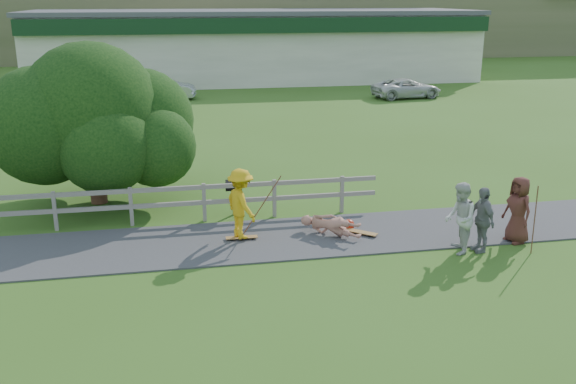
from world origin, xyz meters
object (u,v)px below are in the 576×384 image
object	(u,v)px
bbq	(234,198)
car_silver	(160,88)
skater_fallen	(331,225)
car_white	(407,88)
skater_rider	(241,207)
spectator_b	(482,219)
spectator_c	(518,210)
tree	(94,143)
spectator_a	(460,218)

from	to	relation	value
bbq	car_silver	bearing A→B (deg)	100.44
skater_fallen	car_white	bearing A→B (deg)	18.11
skater_rider	spectator_b	world-z (taller)	skater_rider
spectator_c	tree	xyz separation A→B (m)	(-10.85, 5.46, 1.01)
skater_rider	car_silver	bearing A→B (deg)	-17.52
spectator_c	car_white	size ratio (longest dim) A/B	0.40
spectator_c	car_silver	size ratio (longest dim) A/B	0.41
spectator_a	spectator_c	bearing A→B (deg)	117.74
car_silver	tree	size ratio (longest dim) A/B	0.64
spectator_a	spectator_b	size ratio (longest dim) A/B	1.08
car_white	skater_rider	bearing A→B (deg)	142.42
spectator_b	car_silver	distance (m)	27.54
spectator_b	bbq	world-z (taller)	spectator_b
skater_rider	tree	xyz separation A→B (m)	(-3.91, 4.04, 0.97)
skater_fallen	car_silver	xyz separation A→B (m)	(-4.32, 24.76, 0.39)
skater_rider	bbq	size ratio (longest dim) A/B	1.81
skater_rider	spectator_c	world-z (taller)	skater_rider
skater_fallen	spectator_b	world-z (taller)	spectator_b
spectator_c	spectator_a	bearing A→B (deg)	-91.70
skater_rider	spectator_b	size ratio (longest dim) A/B	1.10
spectator_a	spectator_b	bearing A→B (deg)	106.00
spectator_b	car_silver	world-z (taller)	spectator_b
skater_rider	skater_fallen	world-z (taller)	skater_rider
spectator_a	car_white	bearing A→B (deg)	177.22
skater_fallen	car_silver	world-z (taller)	car_silver
spectator_c	car_silver	xyz separation A→B (m)	(-8.91, 26.05, -0.18)
bbq	tree	bearing A→B (deg)	159.31
car_silver	car_white	xyz separation A→B (m)	(15.04, -2.32, -0.09)
skater_fallen	tree	world-z (taller)	tree
car_white	bbq	xyz separation A→B (m)	(-13.02, -20.20, -0.10)
skater_fallen	spectator_a	size ratio (longest dim) A/B	0.95
spectator_b	spectator_c	xyz separation A→B (m)	(1.19, 0.38, 0.04)
spectator_b	car_white	world-z (taller)	spectator_b
skater_fallen	spectator_b	size ratio (longest dim) A/B	1.02
skater_fallen	bbq	world-z (taller)	bbq
skater_rider	skater_fallen	bearing A→B (deg)	-115.21
bbq	spectator_a	bearing A→B (deg)	-32.11
skater_rider	spectator_c	size ratio (longest dim) A/B	1.05
spectator_a	spectator_c	world-z (taller)	spectator_a
spectator_b	spectator_c	distance (m)	1.25
spectator_a	bbq	world-z (taller)	spectator_a
spectator_b	skater_fallen	bearing A→B (deg)	-120.23
tree	car_silver	bearing A→B (deg)	84.62
spectator_a	car_silver	size ratio (longest dim) A/B	0.42
spectator_b	tree	distance (m)	11.34
spectator_b	car_silver	xyz separation A→B (m)	(-7.73, 26.43, -0.13)
car_silver	tree	world-z (taller)	tree
skater_rider	spectator_a	world-z (taller)	skater_rider
bbq	spectator_c	bearing A→B (deg)	-21.77
skater_rider	bbq	world-z (taller)	skater_rider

